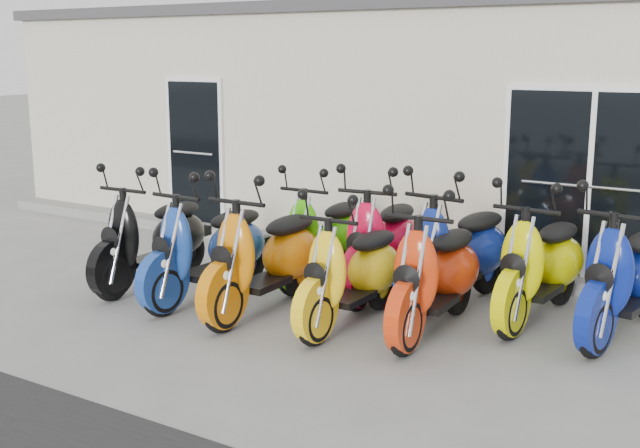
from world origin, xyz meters
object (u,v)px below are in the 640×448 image
at_px(scooter_front_orange_a, 265,241).
at_px(scooter_back_blue, 458,236).
at_px(scooter_back_yellow, 542,248).
at_px(scooter_back_extra, 631,258).
at_px(scooter_front_orange_b, 353,256).
at_px(scooter_front_red, 436,257).
at_px(scooter_front_black, 153,223).
at_px(scooter_back_red, 383,227).
at_px(scooter_front_blue, 208,233).
at_px(scooter_back_green, 325,222).

height_order(scooter_front_orange_a, scooter_back_blue, scooter_back_blue).
relative_size(scooter_back_yellow, scooter_back_extra, 0.97).
relative_size(scooter_front_orange_b, scooter_front_red, 0.94).
height_order(scooter_front_black, scooter_back_red, scooter_back_red).
distance_m(scooter_front_black, scooter_front_blue, 0.91).
relative_size(scooter_front_black, scooter_back_green, 1.03).
height_order(scooter_back_yellow, scooter_back_extra, scooter_back_extra).
bearing_deg(scooter_front_blue, scooter_back_red, 42.49).
bearing_deg(scooter_front_blue, scooter_back_blue, 29.82).
distance_m(scooter_front_blue, scooter_back_blue, 2.67).
distance_m(scooter_front_orange_b, scooter_back_green, 1.60).
distance_m(scooter_front_black, scooter_back_red, 2.65).
distance_m(scooter_front_orange_a, scooter_back_blue, 2.02).
xyz_separation_m(scooter_back_red, scooter_back_yellow, (1.78, 0.01, -0.01)).
distance_m(scooter_back_blue, scooter_back_extra, 1.74).
bearing_deg(scooter_front_black, scooter_back_red, 22.95).
bearing_deg(scooter_front_orange_b, scooter_back_blue, 61.55).
bearing_deg(scooter_back_extra, scooter_front_orange_b, -145.85).
bearing_deg(scooter_front_orange_b, scooter_front_blue, -176.25).
height_order(scooter_front_orange_b, scooter_back_yellow, scooter_back_yellow).
relative_size(scooter_back_blue, scooter_back_extra, 1.00).
relative_size(scooter_front_orange_b, scooter_back_extra, 0.92).
height_order(scooter_front_red, scooter_back_blue, scooter_back_blue).
xyz_separation_m(scooter_front_red, scooter_back_yellow, (0.74, 0.90, 0.00)).
height_order(scooter_front_blue, scooter_back_blue, scooter_back_blue).
relative_size(scooter_front_black, scooter_front_blue, 0.98).
xyz_separation_m(scooter_front_blue, scooter_back_extra, (4.12, 1.20, 0.02)).
height_order(scooter_front_orange_b, scooter_back_extra, scooter_back_extra).
height_order(scooter_back_blue, scooter_back_yellow, scooter_back_blue).
distance_m(scooter_back_red, scooter_back_blue, 0.90).
relative_size(scooter_front_black, scooter_back_extra, 0.95).
relative_size(scooter_front_red, scooter_back_red, 0.99).
xyz_separation_m(scooter_front_black, scooter_back_yellow, (4.18, 1.14, 0.01)).
xyz_separation_m(scooter_front_red, scooter_back_extra, (1.59, 0.87, 0.02)).
bearing_deg(scooter_back_yellow, scooter_front_black, -160.57).
height_order(scooter_front_blue, scooter_front_red, scooter_front_red).
xyz_separation_m(scooter_back_red, scooter_back_extra, (2.63, -0.02, 0.01)).
relative_size(scooter_front_blue, scooter_back_green, 1.05).
distance_m(scooter_front_blue, scooter_back_red, 1.93).
distance_m(scooter_front_black, scooter_front_orange_a, 1.70).
height_order(scooter_front_red, scooter_back_extra, scooter_back_extra).
height_order(scooter_front_black, scooter_back_green, scooter_front_black).
bearing_deg(scooter_front_black, scooter_front_blue, -8.02).
height_order(scooter_back_red, scooter_back_extra, scooter_back_extra).
distance_m(scooter_front_orange_a, scooter_back_extra, 3.56).
bearing_deg(scooter_back_green, scooter_back_yellow, -1.30).
distance_m(scooter_front_orange_b, scooter_back_blue, 1.29).
bearing_deg(scooter_front_orange_b, scooter_back_green, 132.68).
relative_size(scooter_front_orange_a, scooter_back_extra, 0.99).
distance_m(scooter_front_blue, scooter_front_orange_a, 0.79).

